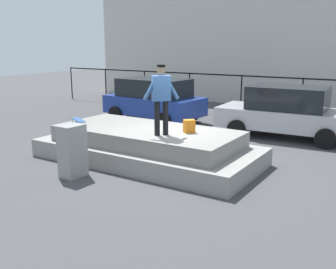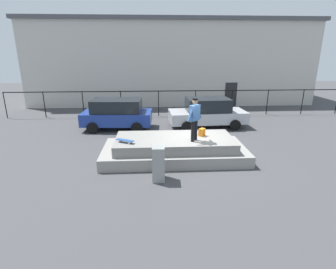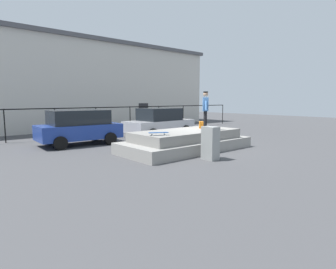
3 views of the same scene
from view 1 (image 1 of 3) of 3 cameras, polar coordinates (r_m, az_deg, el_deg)
ground_plane at (r=10.59m, az=0.73°, el=-4.48°), size 60.00×60.00×0.00m
concrete_ledge at (r=10.92m, az=-3.07°, el=-1.69°), size 6.20×2.84×0.92m
skateboarder at (r=9.82m, az=-0.99°, el=5.82°), size 0.71×0.73×1.78m
skateboard at (r=11.71m, az=-12.90°, el=2.05°), size 0.78×0.54×0.12m
backpack at (r=10.28m, az=3.09°, el=1.23°), size 0.33×0.34×0.34m
car_blue_hatchback_near at (r=16.37m, az=-2.05°, el=5.19°), size 4.18×2.40×1.79m
car_silver_sedan_mid at (r=14.19m, az=16.93°, el=3.20°), size 4.75×2.41×1.77m
utility_box at (r=9.82m, az=-13.75°, el=-2.36°), size 0.46×0.62×1.29m
fence_row at (r=17.47m, az=14.71°, el=6.54°), size 24.06×0.06×1.84m
warehouse_building at (r=24.57m, az=20.59°, el=13.18°), size 24.76×8.92×7.12m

